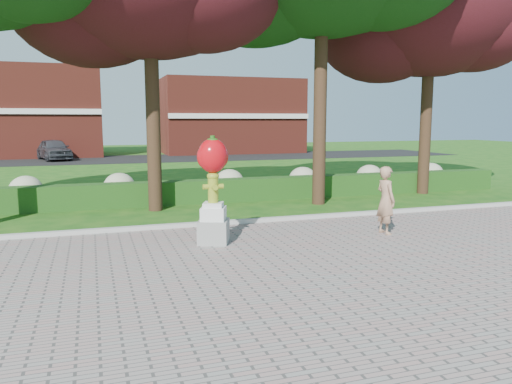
# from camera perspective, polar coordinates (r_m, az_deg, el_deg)

# --- Properties ---
(ground) EXTENTS (100.00, 100.00, 0.00)m
(ground) POSITION_cam_1_polar(r_m,az_deg,el_deg) (11.07, 2.91, -6.81)
(ground) COLOR #154C13
(ground) RESTS_ON ground
(walkway) EXTENTS (40.00, 14.00, 0.04)m
(walkway) POSITION_cam_1_polar(r_m,az_deg,el_deg) (7.67, 14.08, -13.86)
(walkway) COLOR gray
(walkway) RESTS_ON ground
(curb) EXTENTS (40.00, 0.18, 0.15)m
(curb) POSITION_cam_1_polar(r_m,az_deg,el_deg) (13.82, -1.59, -3.45)
(curb) COLOR #ADADA5
(curb) RESTS_ON ground
(lawn_hedge) EXTENTS (24.00, 0.70, 0.80)m
(lawn_hedge) POSITION_cam_1_polar(r_m,az_deg,el_deg) (17.58, -5.34, 0.11)
(lawn_hedge) COLOR #144614
(lawn_hedge) RESTS_ON ground
(hydrangea_row) EXTENTS (20.10, 1.10, 0.99)m
(hydrangea_row) POSITION_cam_1_polar(r_m,az_deg,el_deg) (18.66, -4.33, 1.06)
(hydrangea_row) COLOR #A2A67F
(hydrangea_row) RESTS_ON ground
(street) EXTENTS (50.00, 8.00, 0.02)m
(street) POSITION_cam_1_polar(r_m,az_deg,el_deg) (38.27, -12.43, 3.75)
(street) COLOR black
(street) RESTS_ON ground
(building_left) EXTENTS (14.00, 8.00, 7.00)m
(building_left) POSITION_cam_1_polar(r_m,az_deg,el_deg) (44.40, -26.48, 8.19)
(building_left) COLOR maroon
(building_left) RESTS_ON ground
(building_right) EXTENTS (12.00, 8.00, 6.40)m
(building_right) POSITION_cam_1_polar(r_m,az_deg,el_deg) (45.55, -3.19, 8.63)
(building_right) COLOR maroon
(building_right) RESTS_ON ground
(tree_far_right) EXTENTS (7.88, 6.72, 10.21)m
(tree_far_right) POSITION_cam_1_polar(r_m,az_deg,el_deg) (21.01, 19.03, 19.04)
(tree_far_right) COLOR black
(tree_far_right) RESTS_ON ground
(hydrant_sculpture) EXTENTS (0.88, 0.88, 2.48)m
(hydrant_sculpture) POSITION_cam_1_polar(r_m,az_deg,el_deg) (11.45, -4.93, 0.59)
(hydrant_sculpture) COLOR gray
(hydrant_sculpture) RESTS_ON walkway
(woman) EXTENTS (0.44, 0.64, 1.70)m
(woman) POSITION_cam_1_polar(r_m,az_deg,el_deg) (12.85, 14.61, -0.91)
(woman) COLOR tan
(woman) RESTS_ON walkway
(parked_car) EXTENTS (3.00, 4.83, 1.53)m
(parked_car) POSITION_cam_1_polar(r_m,az_deg,el_deg) (38.85, -22.09, 4.55)
(parked_car) COLOR #404148
(parked_car) RESTS_ON street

